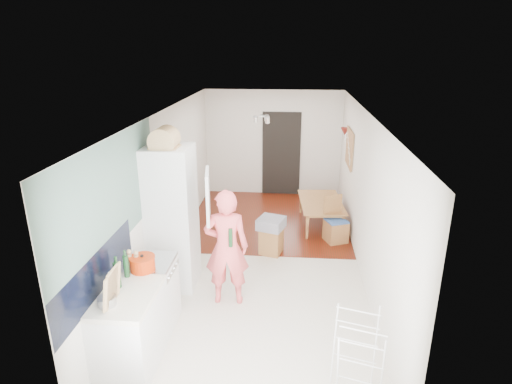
# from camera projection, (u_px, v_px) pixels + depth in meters

# --- Properties ---
(room_shell) EXTENTS (3.20, 7.00, 2.50)m
(room_shell) POSITION_uv_depth(u_px,v_px,m) (262.00, 192.00, 6.82)
(room_shell) COLOR silver
(room_shell) RESTS_ON ground
(floor) EXTENTS (3.20, 7.00, 0.01)m
(floor) POSITION_uv_depth(u_px,v_px,m) (262.00, 262.00, 7.23)
(floor) COLOR beige
(floor) RESTS_ON ground
(wood_floor_overlay) EXTENTS (3.20, 3.30, 0.01)m
(wood_floor_overlay) POSITION_uv_depth(u_px,v_px,m) (268.00, 219.00, 8.97)
(wood_floor_overlay) COLOR #621209
(wood_floor_overlay) RESTS_ON room_shell
(sage_wall_panel) EXTENTS (0.02, 3.00, 1.30)m
(sage_wall_panel) POSITION_uv_depth(u_px,v_px,m) (111.00, 196.00, 4.87)
(sage_wall_panel) COLOR slate
(sage_wall_panel) RESTS_ON room_shell
(tile_splashback) EXTENTS (0.02, 1.90, 0.50)m
(tile_splashback) POSITION_uv_depth(u_px,v_px,m) (98.00, 275.00, 4.58)
(tile_splashback) COLOR black
(tile_splashback) RESTS_ON room_shell
(doorway_recess) EXTENTS (0.90, 0.04, 2.00)m
(doorway_recess) POSITION_uv_depth(u_px,v_px,m) (281.00, 154.00, 10.16)
(doorway_recess) COLOR black
(doorway_recess) RESTS_ON room_shell
(base_cabinet) EXTENTS (0.60, 0.90, 0.86)m
(base_cabinet) POSITION_uv_depth(u_px,v_px,m) (130.00, 332.00, 4.80)
(base_cabinet) COLOR silver
(base_cabinet) RESTS_ON room_shell
(worktop) EXTENTS (0.62, 0.92, 0.06)m
(worktop) POSITION_uv_depth(u_px,v_px,m) (126.00, 297.00, 4.64)
(worktop) COLOR white
(worktop) RESTS_ON room_shell
(range_cooker) EXTENTS (0.60, 0.60, 0.88)m
(range_cooker) POSITION_uv_depth(u_px,v_px,m) (151.00, 294.00, 5.50)
(range_cooker) COLOR silver
(range_cooker) RESTS_ON room_shell
(cooker_top) EXTENTS (0.60, 0.60, 0.04)m
(cooker_top) POSITION_uv_depth(u_px,v_px,m) (148.00, 263.00, 5.35)
(cooker_top) COLOR #B6B6B8
(cooker_top) RESTS_ON room_shell
(fridge_housing) EXTENTS (0.66, 0.66, 2.15)m
(fridge_housing) POSITION_uv_depth(u_px,v_px,m) (172.00, 218.00, 6.24)
(fridge_housing) COLOR silver
(fridge_housing) RESTS_ON room_shell
(fridge_door) EXTENTS (0.14, 0.56, 0.70)m
(fridge_door) POSITION_uv_depth(u_px,v_px,m) (208.00, 196.00, 5.76)
(fridge_door) COLOR silver
(fridge_door) RESTS_ON room_shell
(fridge_interior) EXTENTS (0.02, 0.52, 0.66)m
(fridge_interior) POSITION_uv_depth(u_px,v_px,m) (191.00, 188.00, 6.06)
(fridge_interior) COLOR white
(fridge_interior) RESTS_ON room_shell
(pinboard) EXTENTS (0.03, 0.90, 0.70)m
(pinboard) POSITION_uv_depth(u_px,v_px,m) (350.00, 148.00, 8.38)
(pinboard) COLOR tan
(pinboard) RESTS_ON room_shell
(pinboard_frame) EXTENTS (0.00, 0.94, 0.74)m
(pinboard_frame) POSITION_uv_depth(u_px,v_px,m) (349.00, 148.00, 8.38)
(pinboard_frame) COLOR #9F6F38
(pinboard_frame) RESTS_ON room_shell
(wall_sconce) EXTENTS (0.18, 0.18, 0.16)m
(wall_sconce) POSITION_uv_depth(u_px,v_px,m) (345.00, 131.00, 8.92)
(wall_sconce) COLOR maroon
(wall_sconce) RESTS_ON room_shell
(person) EXTENTS (0.76, 0.54, 1.99)m
(person) POSITION_uv_depth(u_px,v_px,m) (226.00, 238.00, 5.82)
(person) COLOR #F65A5E
(person) RESTS_ON floor
(dining_table) EXTENTS (0.78, 1.29, 0.44)m
(dining_table) POSITION_uv_depth(u_px,v_px,m) (322.00, 215.00, 8.60)
(dining_table) COLOR #9F6F38
(dining_table) RESTS_ON floor
(dining_chair) EXTENTS (0.47, 0.47, 0.86)m
(dining_chair) POSITION_uv_depth(u_px,v_px,m) (336.00, 220.00, 7.83)
(dining_chair) COLOR #9F6F38
(dining_chair) RESTS_ON floor
(stool) EXTENTS (0.43, 0.43, 0.46)m
(stool) POSITION_uv_depth(u_px,v_px,m) (271.00, 241.00, 7.46)
(stool) COLOR #9F6F38
(stool) RESTS_ON floor
(grey_drape) EXTENTS (0.53, 0.53, 0.19)m
(grey_drape) POSITION_uv_depth(u_px,v_px,m) (271.00, 223.00, 7.37)
(grey_drape) COLOR gray
(grey_drape) RESTS_ON stool
(drying_rack) EXTENTS (0.55, 0.52, 0.89)m
(drying_rack) POSITION_uv_depth(u_px,v_px,m) (357.00, 356.00, 4.41)
(drying_rack) COLOR silver
(drying_rack) RESTS_ON floor
(bread_bin) EXTENTS (0.45, 0.44, 0.20)m
(bread_bin) POSITION_uv_depth(u_px,v_px,m) (164.00, 140.00, 5.79)
(bread_bin) COLOR #D6BC78
(bread_bin) RESTS_ON fridge_housing
(red_casserole) EXTENTS (0.35, 0.35, 0.18)m
(red_casserole) POSITION_uv_depth(u_px,v_px,m) (143.00, 263.00, 5.10)
(red_casserole) COLOR #BE2C07
(red_casserole) RESTS_ON cooker_top
(steel_pan) EXTENTS (0.22, 0.22, 0.10)m
(steel_pan) POSITION_uv_depth(u_px,v_px,m) (107.00, 301.00, 4.43)
(steel_pan) COLOR #B6B6B8
(steel_pan) RESTS_ON worktop
(held_bottle) EXTENTS (0.06, 0.06, 0.26)m
(held_bottle) POSITION_uv_depth(u_px,v_px,m) (231.00, 238.00, 5.69)
(held_bottle) COLOR #163B1C
(held_bottle) RESTS_ON person
(bottle_a) EXTENTS (0.09, 0.09, 0.30)m
(bottle_a) POSITION_uv_depth(u_px,v_px,m) (117.00, 275.00, 4.72)
(bottle_a) COLOR #163B1C
(bottle_a) RESTS_ON worktop
(bottle_b) EXTENTS (0.06, 0.06, 0.27)m
(bottle_b) POSITION_uv_depth(u_px,v_px,m) (126.00, 266.00, 4.94)
(bottle_b) COLOR #163B1C
(bottle_b) RESTS_ON worktop
(bottle_c) EXTENTS (0.10, 0.10, 0.21)m
(bottle_c) POSITION_uv_depth(u_px,v_px,m) (112.00, 285.00, 4.61)
(bottle_c) COLOR silver
(bottle_c) RESTS_ON worktop
(pepper_mill_front) EXTENTS (0.06, 0.06, 0.20)m
(pepper_mill_front) POSITION_uv_depth(u_px,v_px,m) (137.00, 262.00, 5.10)
(pepper_mill_front) COLOR #D6BC78
(pepper_mill_front) RESTS_ON worktop
(pepper_mill_back) EXTENTS (0.06, 0.06, 0.21)m
(pepper_mill_back) POSITION_uv_depth(u_px,v_px,m) (130.00, 262.00, 5.11)
(pepper_mill_back) COLOR #D6BC78
(pepper_mill_back) RESTS_ON worktop
(chopping_boards) EXTENTS (0.10, 0.31, 0.41)m
(chopping_boards) POSITION_uv_depth(u_px,v_px,m) (112.00, 287.00, 4.39)
(chopping_boards) COLOR #D6BC78
(chopping_boards) RESTS_ON worktop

